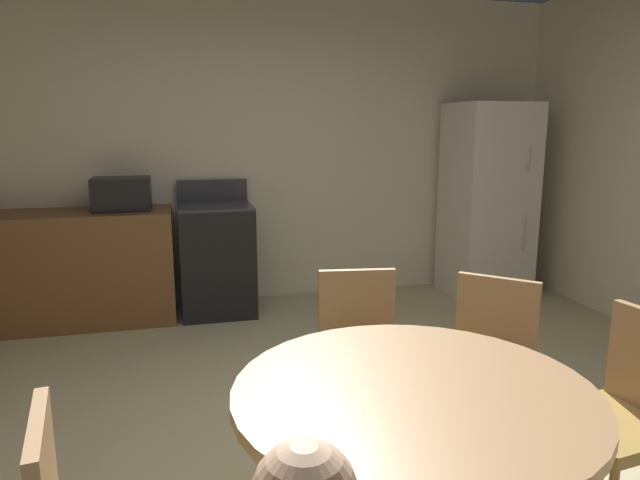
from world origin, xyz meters
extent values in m
plane|color=tan|center=(0.00, 0.00, 0.00)|extent=(14.00, 14.00, 0.00)
cube|color=beige|center=(0.00, 2.86, 1.35)|extent=(6.01, 0.12, 2.70)
cube|color=brown|center=(-1.68, 2.46, 0.45)|extent=(2.05, 0.60, 0.90)
cube|color=black|center=(-0.31, 2.46, 0.45)|extent=(0.60, 0.60, 0.90)
cube|color=#38383D|center=(-0.31, 2.46, 0.91)|extent=(0.60, 0.60, 0.02)
cube|color=#38383D|center=(-0.31, 2.74, 1.01)|extent=(0.60, 0.04, 0.18)
cube|color=silver|center=(2.16, 2.41, 0.88)|extent=(0.68, 0.66, 1.76)
cylinder|color=#B2B2B7|center=(2.34, 2.07, 1.28)|extent=(0.02, 0.02, 0.22)
cylinder|color=#B2B2B7|center=(2.34, 2.07, 0.63)|extent=(0.02, 0.02, 0.30)
cube|color=black|center=(-1.03, 2.46, 1.03)|extent=(0.44, 0.32, 0.26)
cylinder|color=#9E754C|center=(0.09, -0.73, 0.74)|extent=(1.14, 1.14, 0.04)
cylinder|color=#9E754C|center=(0.35, -0.06, 0.21)|extent=(0.03, 0.03, 0.43)
cylinder|color=#9E754C|center=(0.02, -0.01, 0.21)|extent=(0.03, 0.03, 0.43)
cylinder|color=#9E754C|center=(0.40, 0.28, 0.21)|extent=(0.03, 0.03, 0.43)
cylinder|color=#9E754C|center=(0.06, 0.32, 0.21)|extent=(0.03, 0.03, 0.43)
cube|color=#A37F3D|center=(0.21, 0.13, 0.45)|extent=(0.45, 0.45, 0.05)
cube|color=#9E754C|center=(0.23, 0.31, 0.66)|extent=(0.38, 0.09, 0.42)
cylinder|color=#9E754C|center=(0.76, -0.48, 0.21)|extent=(0.03, 0.03, 0.43)
cylinder|color=#9E754C|center=(1.10, -0.43, 0.21)|extent=(0.03, 0.03, 0.43)
cube|color=#A37F3D|center=(0.95, -0.62, 0.45)|extent=(0.45, 0.45, 0.05)
cylinder|color=#9E754C|center=(0.70, -0.36, 0.21)|extent=(0.03, 0.03, 0.43)
cylinder|color=#9E754C|center=(0.46, -0.12, 0.21)|extent=(0.03, 0.03, 0.43)
cylinder|color=#9E754C|center=(0.94, -0.12, 0.21)|extent=(0.03, 0.03, 0.43)
cylinder|color=#9E754C|center=(0.70, 0.12, 0.21)|extent=(0.03, 0.03, 0.43)
cube|color=#A37F3D|center=(0.70, -0.12, 0.45)|extent=(0.57, 0.57, 0.05)
cube|color=#9E754C|center=(0.83, 0.01, 0.66)|extent=(0.29, 0.29, 0.42)
camera|label=1|loc=(-0.60, -2.26, 1.56)|focal=31.90mm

